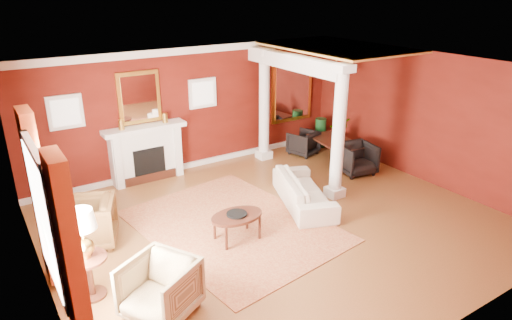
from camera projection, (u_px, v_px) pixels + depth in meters
ground at (277, 223)px, 8.63m from camera, size 8.00×8.00×0.00m
room_shell at (279, 121)px, 7.89m from camera, size 8.04×7.04×2.92m
fireplace at (146, 153)px, 10.33m from camera, size 1.85×0.42×1.29m
overmantel_mirror at (139, 98)px, 9.98m from camera, size 0.95×0.07×1.15m
flank_window_left at (65, 112)px, 9.24m from camera, size 0.70×0.07×0.70m
flank_window_right at (203, 93)px, 10.80m from camera, size 0.70×0.07×0.70m
left_window at (52, 227)px, 5.67m from camera, size 0.21×2.55×2.60m
column_front at (339, 132)px, 9.20m from camera, size 0.36×0.36×2.80m
column_back at (264, 104)px, 11.31m from camera, size 0.36×0.36×2.80m
header_beam at (292, 62)px, 10.02m from camera, size 0.30×3.20×0.32m
amber_ceiling at (337, 47)px, 10.39m from camera, size 2.30×3.40×0.04m
dining_mirror at (292, 90)px, 12.23m from camera, size 1.30×0.07×1.70m
chandelier at (335, 74)px, 10.68m from camera, size 0.60×0.62×0.75m
crown_trim at (191, 50)px, 10.30m from camera, size 8.00×0.08×0.16m
base_trim at (197, 163)px, 11.31m from camera, size 8.00×0.08×0.12m
rug at (233, 226)px, 8.53m from camera, size 3.40×4.23×0.02m
sofa at (304, 186)px, 9.23m from camera, size 1.30×2.13×0.80m
armchair_leopard at (88, 220)px, 7.80m from camera, size 1.10×1.13×0.91m
armchair_stripe at (160, 286)px, 6.12m from camera, size 1.14×1.16×0.90m
coffee_table at (237, 217)px, 7.93m from camera, size 0.96×0.96×0.49m
coffee_book at (233, 211)px, 7.82m from camera, size 0.14×0.10×0.22m
side_table at (84, 240)px, 6.30m from camera, size 0.56×0.56×1.39m
dining_table at (336, 144)px, 11.53m from camera, size 0.76×1.59×0.85m
dining_chair_near at (357, 157)px, 10.75m from camera, size 0.90×0.86×0.80m
dining_chair_far at (303, 142)px, 11.97m from camera, size 0.83×0.80×0.69m
green_urn at (320, 135)px, 12.55m from camera, size 0.34×0.34×0.81m
potted_plant at (340, 120)px, 11.30m from camera, size 0.68×0.71×0.43m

